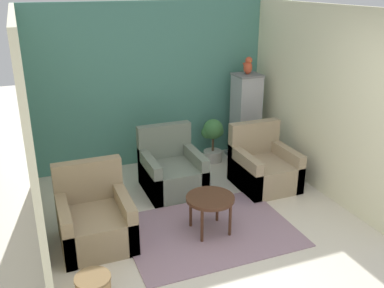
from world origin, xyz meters
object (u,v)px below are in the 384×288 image
(parrot, at_px, (248,66))
(wicker_basket, at_px, (94,288))
(armchair_left, at_px, (95,220))
(potted_plant, at_px, (213,137))
(armchair_right, at_px, (263,168))
(armchair_middle, at_px, (171,171))
(birdcage, at_px, (245,118))
(coffee_table, at_px, (210,201))

(parrot, bearing_deg, wicker_basket, -138.70)
(armchair_left, height_order, potted_plant, armchair_left)
(armchair_right, height_order, potted_plant, armchair_right)
(armchair_middle, bearing_deg, birdcage, 24.25)
(coffee_table, bearing_deg, armchair_right, 34.84)
(coffee_table, distance_m, birdcage, 2.43)
(birdcage, xyz_separation_m, potted_plant, (-0.57, 0.02, -0.26))
(parrot, bearing_deg, armchair_middle, -155.68)
(parrot, bearing_deg, birdcage, -90.00)
(birdcage, relative_size, wicker_basket, 4.20)
(armchair_left, relative_size, potted_plant, 1.22)
(coffee_table, relative_size, armchair_left, 0.64)
(armchair_middle, bearing_deg, wicker_basket, -126.76)
(armchair_left, relative_size, armchair_middle, 1.00)
(coffee_table, relative_size, parrot, 2.02)
(parrot, height_order, wicker_basket, parrot)
(armchair_middle, bearing_deg, potted_plant, 36.69)
(potted_plant, xyz_separation_m, wicker_basket, (-2.38, -2.62, -0.28))
(coffee_table, xyz_separation_m, potted_plant, (0.90, 1.93, 0.02))
(coffee_table, relative_size, wicker_basket, 1.69)
(coffee_table, xyz_separation_m, armchair_left, (-1.29, 0.29, -0.13))
(parrot, distance_m, potted_plant, 1.25)
(armchair_middle, bearing_deg, armchair_right, -16.18)
(armchair_left, relative_size, wicker_basket, 2.62)
(armchair_middle, xyz_separation_m, birdcage, (1.53, 0.69, 0.42))
(armchair_left, distance_m, armchair_right, 2.57)
(armchair_left, bearing_deg, parrot, 30.34)
(coffee_table, height_order, potted_plant, potted_plant)
(birdcage, bearing_deg, potted_plant, 177.65)
(armchair_middle, relative_size, parrot, 3.14)
(armchair_right, distance_m, wicker_basket, 3.10)
(armchair_right, bearing_deg, wicker_basket, -150.36)
(armchair_left, height_order, armchair_middle, same)
(coffee_table, bearing_deg, armchair_middle, 92.76)
(birdcage, bearing_deg, armchair_right, -103.77)
(birdcage, xyz_separation_m, parrot, (0.00, 0.00, 0.85))
(armchair_middle, height_order, wicker_basket, armchair_middle)
(armchair_left, height_order, birdcage, birdcage)
(birdcage, distance_m, wicker_basket, 3.97)
(wicker_basket, bearing_deg, armchair_right, 29.64)
(coffee_table, xyz_separation_m, parrot, (1.47, 1.91, 1.13))
(potted_plant, bearing_deg, armchair_left, -143.19)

